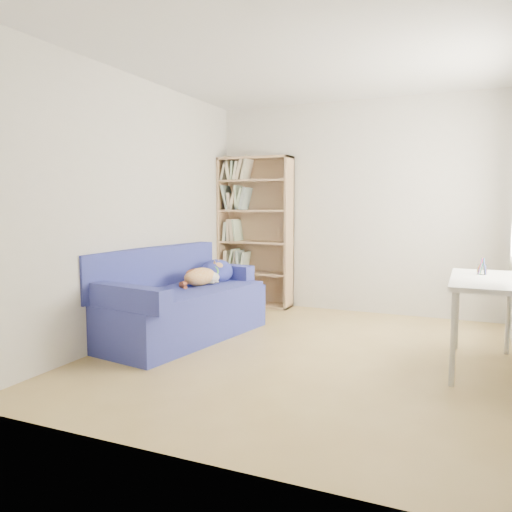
{
  "coord_description": "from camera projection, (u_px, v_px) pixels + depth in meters",
  "views": [
    {
      "loc": [
        1.33,
        -4.16,
        1.35
      ],
      "look_at": [
        -0.53,
        0.18,
        0.85
      ],
      "focal_mm": 35.0,
      "sensor_mm": 36.0,
      "label": 1
    }
  ],
  "objects": [
    {
      "name": "ground",
      "position": [
        303.0,
        355.0,
        4.47
      ],
      "size": [
        4.0,
        4.0,
        0.0
      ],
      "primitive_type": "plane",
      "color": "#AC8C4D",
      "rests_on": "ground"
    },
    {
      "name": "room_shell",
      "position": [
        317.0,
        170.0,
        4.29
      ],
      "size": [
        3.54,
        4.04,
        2.62
      ],
      "color": "silver",
      "rests_on": "ground"
    },
    {
      "name": "sofa",
      "position": [
        180.0,
        303.0,
        5.04
      ],
      "size": [
        1.16,
        1.96,
        0.9
      ],
      "rotation": [
        0.0,
        0.0,
        -0.17
      ],
      "color": "navy",
      "rests_on": "ground"
    },
    {
      "name": "bookshelf",
      "position": [
        255.0,
        238.0,
        6.54
      ],
      "size": [
        0.97,
        0.3,
        1.95
      ],
      "color": "#A7815A",
      "rests_on": "ground"
    },
    {
      "name": "desk",
      "position": [
        485.0,
        288.0,
        4.02
      ],
      "size": [
        0.53,
        1.15,
        0.75
      ],
      "color": "silver",
      "rests_on": "ground"
    },
    {
      "name": "pen_cup",
      "position": [
        482.0,
        268.0,
        4.22
      ],
      "size": [
        0.08,
        0.08,
        0.15
      ],
      "color": "white",
      "rests_on": "desk"
    }
  ]
}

